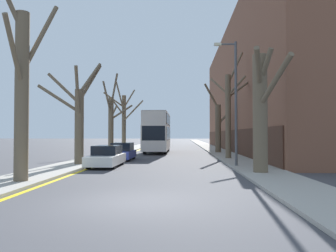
% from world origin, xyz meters
% --- Properties ---
extents(ground_plane, '(300.00, 300.00, 0.00)m').
position_xyz_m(ground_plane, '(0.00, 0.00, 0.00)').
color(ground_plane, '#424247').
extents(sidewalk_left, '(2.59, 120.00, 0.12)m').
position_xyz_m(sidewalk_left, '(-5.62, 50.00, 0.06)').
color(sidewalk_left, '#A39E93').
rests_on(sidewalk_left, ground).
extents(sidewalk_right, '(2.59, 120.00, 0.12)m').
position_xyz_m(sidewalk_right, '(5.62, 50.00, 0.06)').
color(sidewalk_right, '#A39E93').
rests_on(sidewalk_right, ground).
extents(building_facade_right, '(10.08, 47.79, 15.16)m').
position_xyz_m(building_facade_right, '(11.90, 31.62, 7.57)').
color(building_facade_right, brown).
rests_on(building_facade_right, ground).
extents(kerb_line_stripe, '(0.24, 120.00, 0.01)m').
position_xyz_m(kerb_line_stripe, '(-4.14, 50.00, 0.00)').
color(kerb_line_stripe, yellow).
rests_on(kerb_line_stripe, ground).
extents(street_tree_left_0, '(2.49, 4.64, 8.52)m').
position_xyz_m(street_tree_left_0, '(-5.21, 3.49, 3.95)').
color(street_tree_left_0, brown).
rests_on(street_tree_left_0, ground).
extents(street_tree_left_1, '(3.62, 3.89, 7.02)m').
position_xyz_m(street_tree_left_1, '(-5.32, 11.23, 3.20)').
color(street_tree_left_1, brown).
rests_on(street_tree_left_1, ground).
extents(street_tree_left_2, '(2.32, 3.93, 7.21)m').
position_xyz_m(street_tree_left_2, '(-5.02, 19.80, 3.17)').
color(street_tree_left_2, brown).
rests_on(street_tree_left_2, ground).
extents(street_tree_left_3, '(4.61, 4.27, 7.93)m').
position_xyz_m(street_tree_left_3, '(-5.32, 27.71, 3.82)').
color(street_tree_left_3, brown).
rests_on(street_tree_left_3, ground).
extents(street_tree_right_0, '(1.56, 3.33, 6.23)m').
position_xyz_m(street_tree_right_0, '(5.37, 6.86, 3.30)').
color(street_tree_right_0, brown).
rests_on(street_tree_right_0, ground).
extents(street_tree_right_1, '(3.70, 2.35, 8.91)m').
position_xyz_m(street_tree_right_1, '(5.22, 16.96, 3.90)').
color(street_tree_right_1, brown).
rests_on(street_tree_right_1, ground).
extents(street_tree_right_2, '(2.99, 2.84, 7.41)m').
position_xyz_m(street_tree_right_2, '(5.26, 25.58, 2.92)').
color(street_tree_right_2, brown).
rests_on(street_tree_right_2, ground).
extents(double_decker_bus, '(2.51, 10.25, 4.37)m').
position_xyz_m(double_decker_bus, '(-1.33, 26.59, 2.48)').
color(double_decker_bus, silver).
rests_on(double_decker_bus, ground).
extents(parked_car_0, '(1.70, 4.46, 1.32)m').
position_xyz_m(parked_car_0, '(-3.32, 10.61, 0.63)').
color(parked_car_0, silver).
rests_on(parked_car_0, ground).
extents(parked_car_1, '(1.71, 4.04, 1.36)m').
position_xyz_m(parked_car_1, '(-3.32, 15.93, 0.64)').
color(parked_car_1, navy).
rests_on(parked_car_1, ground).
extents(lamp_post, '(1.40, 0.20, 7.74)m').
position_xyz_m(lamp_post, '(4.61, 10.47, 4.33)').
color(lamp_post, '#4C4F54').
rests_on(lamp_post, ground).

